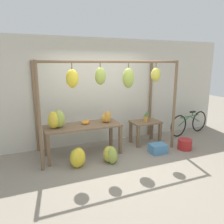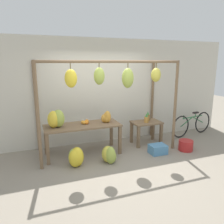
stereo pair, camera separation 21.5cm
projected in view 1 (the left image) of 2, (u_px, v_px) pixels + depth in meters
name	position (u px, v px, depth m)	size (l,w,h in m)	color
ground_plane	(121.00, 164.00, 4.80)	(20.00, 20.00, 0.00)	gray
shop_wall_back	(98.00, 92.00, 5.89)	(8.00, 0.08, 2.80)	beige
stall_awning	(112.00, 86.00, 4.91)	(3.32, 1.25, 2.22)	brown
display_table_main	(83.00, 129.00, 5.15)	(1.78, 0.70, 0.74)	brown
display_table_side	(145.00, 127.00, 5.94)	(0.78, 0.52, 0.62)	brown
banana_pile_on_table	(55.00, 120.00, 4.85)	(0.44, 0.38, 0.40)	#9EB247
orange_pile	(86.00, 122.00, 5.20)	(0.20, 0.20, 0.09)	orange
pineapple_cluster	(146.00, 117.00, 5.90)	(0.24, 0.27, 0.26)	#B27F38
banana_pile_ground_left	(77.00, 158.00, 4.61)	(0.39, 0.37, 0.43)	yellow
banana_pile_ground_right	(111.00, 155.00, 4.81)	(0.37, 0.42, 0.40)	#9EB247
fruit_crate_white	(158.00, 148.00, 5.36)	(0.40, 0.31, 0.22)	#4C84B2
blue_bucket	(185.00, 144.00, 5.58)	(0.36, 0.36, 0.26)	#AD2323
parked_bicycle	(189.00, 123.00, 6.74)	(1.61, 0.32, 0.70)	black
papaya_pile	(106.00, 118.00, 5.32)	(0.27, 0.29, 0.29)	gold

